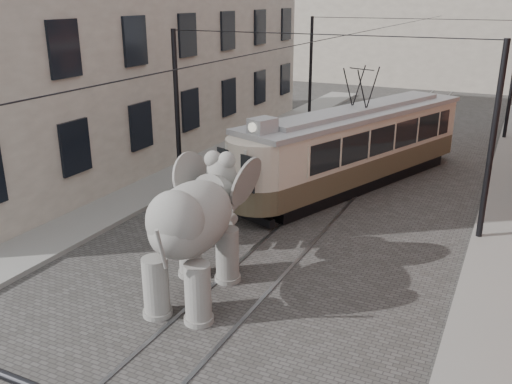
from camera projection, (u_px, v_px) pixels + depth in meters
The scene contains 8 objects.
ground at pixel (237, 292), 14.06m from camera, with size 120.00×120.00×0.00m, color #403D3B.
tram_rails at pixel (237, 291), 14.05m from camera, with size 1.54×80.00×0.02m, color slate, non-canonical shape.
sidewalk_right at pixel (492, 352), 11.57m from camera, with size 2.00×60.00×0.15m, color slate.
sidewalk_left at pixel (46, 242), 16.70m from camera, with size 2.00×60.00×0.15m, color slate.
stucco_building at pixel (124, 44), 25.39m from camera, with size 7.00×24.00×10.00m, color gray.
catenary at pixel (304, 134), 17.38m from camera, with size 11.00×30.20×6.00m, color black, non-canonical shape.
tram at pixel (358, 128), 21.27m from camera, with size 2.37×11.50×4.57m, color #C1B29C, non-canonical shape.
elephant at pixel (192, 237), 13.31m from camera, with size 2.92×5.30×3.24m, color slate, non-canonical shape.
Camera 1 is at (5.83, -10.96, 7.08)m, focal length 38.96 mm.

